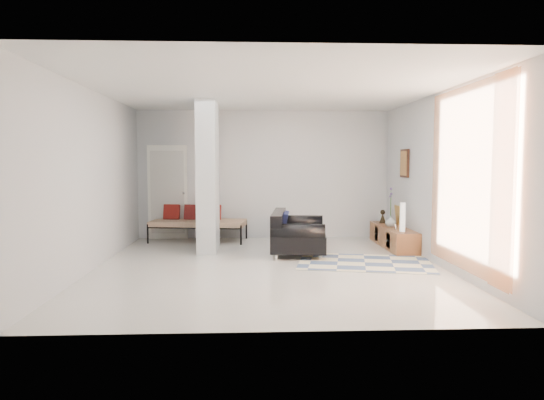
{
  "coord_description": "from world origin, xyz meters",
  "views": [
    {
      "loc": [
        -0.3,
        -7.66,
        1.67
      ],
      "look_at": [
        0.07,
        0.6,
        1.03
      ],
      "focal_mm": 32.0,
      "sensor_mm": 36.0,
      "label": 1
    }
  ],
  "objects": [
    {
      "name": "partition_column",
      "position": [
        -1.1,
        1.6,
        1.4
      ],
      "size": [
        0.35,
        1.2,
        2.8
      ],
      "primitive_type": "cube",
      "color": "silver",
      "rests_on": "floor"
    },
    {
      "name": "media_console",
      "position": [
        2.52,
        1.7,
        0.2
      ],
      "size": [
        0.45,
        1.95,
        0.8
      ],
      "color": "brown",
      "rests_on": "floor"
    },
    {
      "name": "wall_front",
      "position": [
        0.0,
        -3.0,
        1.4
      ],
      "size": [
        6.0,
        0.0,
        6.0
      ],
      "primitive_type": "plane",
      "rotation": [
        -1.57,
        0.0,
        0.0
      ],
      "color": "silver",
      "rests_on": "ground"
    },
    {
      "name": "daybed",
      "position": [
        -1.42,
        2.62,
        0.41
      ],
      "size": [
        2.06,
        1.09,
        0.77
      ],
      "rotation": [
        0.0,
        0.0,
        -0.13
      ],
      "color": "black",
      "rests_on": "floor"
    },
    {
      "name": "area_rug",
      "position": [
        1.6,
        0.2,
        0.01
      ],
      "size": [
        2.41,
        1.85,
        0.01
      ],
      "primitive_type": "cube",
      "rotation": [
        0.0,
        0.0,
        -0.2
      ],
      "color": "beige",
      "rests_on": "floor"
    },
    {
      "name": "hallway_door",
      "position": [
        -2.1,
        2.96,
        1.02
      ],
      "size": [
        0.85,
        0.06,
        2.04
      ],
      "primitive_type": "cube",
      "color": "white",
      "rests_on": "floor"
    },
    {
      "name": "bronze_figurine",
      "position": [
        2.47,
        2.3,
        0.54
      ],
      "size": [
        0.15,
        0.15,
        0.27
      ],
      "primitive_type": null,
      "rotation": [
        0.0,
        0.0,
        -0.1
      ],
      "color": "black",
      "rests_on": "media_console"
    },
    {
      "name": "curtain",
      "position": [
        2.67,
        -1.15,
        1.45
      ],
      "size": [
        0.0,
        2.55,
        2.55
      ],
      "primitive_type": "plane",
      "rotation": [
        1.57,
        0.0,
        1.57
      ],
      "color": "orange",
      "rests_on": "wall_right"
    },
    {
      "name": "wall_left",
      "position": [
        -2.75,
        0.0,
        1.4
      ],
      "size": [
        0.0,
        6.0,
        6.0
      ],
      "primitive_type": "plane",
      "rotation": [
        1.57,
        0.0,
        1.57
      ],
      "color": "silver",
      "rests_on": "ground"
    },
    {
      "name": "loveseat",
      "position": [
        0.54,
        1.21,
        0.35
      ],
      "size": [
        1.14,
        1.73,
        0.76
      ],
      "rotation": [
        0.0,
        0.0,
        -0.12
      ],
      "color": "silver",
      "rests_on": "floor"
    },
    {
      "name": "cylinder_lamp",
      "position": [
        2.5,
        1.07,
        0.66
      ],
      "size": [
        0.1,
        0.1,
        0.53
      ],
      "primitive_type": "cylinder",
      "color": "white",
      "rests_on": "media_console"
    },
    {
      "name": "floor",
      "position": [
        0.0,
        0.0,
        0.0
      ],
      "size": [
        6.0,
        6.0,
        0.0
      ],
      "primitive_type": "plane",
      "color": "beige",
      "rests_on": "ground"
    },
    {
      "name": "vase",
      "position": [
        2.47,
        1.73,
        0.51
      ],
      "size": [
        0.23,
        0.23,
        0.21
      ],
      "primitive_type": "imported",
      "rotation": [
        0.0,
        0.0,
        -0.14
      ],
      "color": "silver",
      "rests_on": "media_console"
    },
    {
      "name": "ceiling",
      "position": [
        0.0,
        0.0,
        2.8
      ],
      "size": [
        6.0,
        6.0,
        0.0
      ],
      "primitive_type": "plane",
      "rotation": [
        3.14,
        0.0,
        0.0
      ],
      "color": "white",
      "rests_on": "wall_back"
    },
    {
      "name": "wall_back",
      "position": [
        0.0,
        3.0,
        1.4
      ],
      "size": [
        6.0,
        0.0,
        6.0
      ],
      "primitive_type": "plane",
      "rotation": [
        1.57,
        0.0,
        0.0
      ],
      "color": "silver",
      "rests_on": "ground"
    },
    {
      "name": "wall_art",
      "position": [
        2.72,
        1.7,
        1.65
      ],
      "size": [
        0.04,
        0.45,
        0.55
      ],
      "primitive_type": "cube",
      "color": "#35180E",
      "rests_on": "wall_right"
    },
    {
      "name": "wall_right",
      "position": [
        2.75,
        0.0,
        1.4
      ],
      "size": [
        0.0,
        6.0,
        6.0
      ],
      "primitive_type": "plane",
      "rotation": [
        1.57,
        0.0,
        -1.57
      ],
      "color": "silver",
      "rests_on": "ground"
    }
  ]
}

